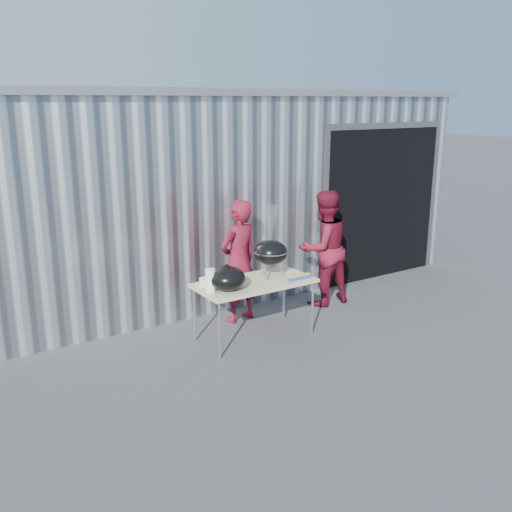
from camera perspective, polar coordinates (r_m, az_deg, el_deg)
ground at (r=6.88m, az=2.37°, el=-10.04°), size 80.00×80.00×0.00m
building at (r=10.74m, az=-7.95°, el=7.66°), size 8.20×6.20×3.10m
folding_table at (r=7.17m, az=-0.16°, el=-2.86°), size 1.50×0.75×0.75m
kettle_grill at (r=7.18m, az=1.47°, el=1.00°), size 0.43×0.43×0.93m
grill_lid at (r=6.80m, az=-2.90°, el=-2.26°), size 0.44×0.44×0.32m
paper_towels at (r=6.75m, az=-4.60°, el=-2.46°), size 0.12×0.12×0.28m
white_tub at (r=7.01m, az=-4.68°, el=-2.56°), size 0.20×0.15×0.10m
foil_box at (r=7.23m, az=4.33°, el=-2.13°), size 0.32×0.06×0.06m
person_cook at (r=7.70m, az=-1.73°, el=-0.54°), size 0.68×0.52×1.68m
person_bystander at (r=8.40m, az=6.76°, el=0.79°), size 0.84×0.66×1.70m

